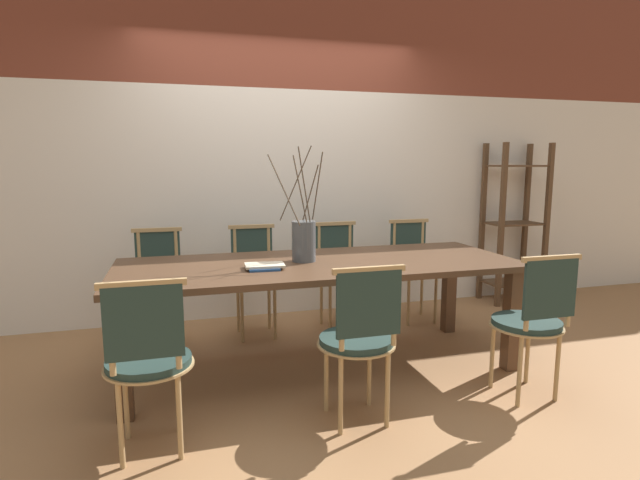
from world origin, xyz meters
name	(u,v)px	position (x,y,z in m)	size (l,w,h in m)	color
ground_plane	(320,366)	(0.00, 0.00, 0.00)	(16.00, 16.00, 0.00)	#9E7047
wall_rear	(280,141)	(0.00, 1.33, 1.60)	(12.00, 0.06, 3.20)	silver
dining_table	(320,274)	(0.00, 0.00, 0.66)	(2.68, 1.03, 0.74)	#4C3321
chair_near_leftend	(148,356)	(-1.08, -0.80, 0.50)	(0.43, 0.43, 0.90)	#233833
chair_near_left	(359,335)	(-0.01, -0.80, 0.50)	(0.43, 0.43, 0.90)	#233833
chair_near_center	(532,318)	(1.08, -0.80, 0.50)	(0.43, 0.43, 0.90)	#233833
chair_far_leftend	(159,280)	(-1.08, 0.80, 0.50)	(0.43, 0.43, 0.90)	#233833
chair_far_left	(255,275)	(-0.33, 0.80, 0.50)	(0.43, 0.43, 0.90)	#233833
chair_far_center	(339,269)	(0.39, 0.80, 0.50)	(0.43, 0.43, 0.90)	#233833
chair_far_right	(414,265)	(1.10, 0.80, 0.50)	(0.43, 0.43, 0.90)	#233833
vase_centerpiece	(304,240)	(-0.10, 0.06, 0.89)	(0.34, 0.38, 0.78)	#4C5156
book_stack	(264,266)	(-0.40, -0.11, 0.76)	(0.26, 0.20, 0.03)	#234C8C
shelving_rack	(514,224)	(2.35, 1.08, 0.79)	(0.57, 0.36, 1.60)	#513823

